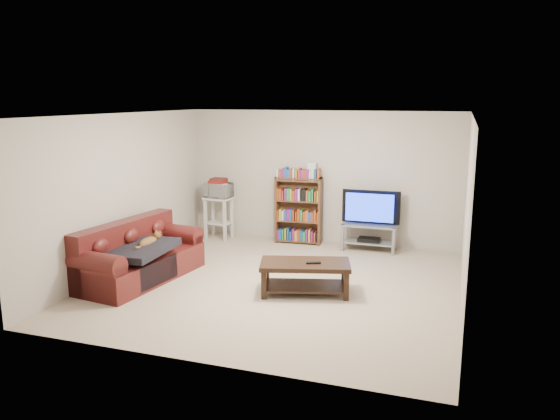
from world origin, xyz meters
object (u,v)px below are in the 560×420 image
at_px(tv_stand, 369,233).
at_px(bookshelf, 299,209).
at_px(coffee_table, 305,272).
at_px(sofa, 137,259).

height_order(tv_stand, bookshelf, bookshelf).
bearing_deg(tv_stand, coffee_table, -101.91).
bearing_deg(bookshelf, tv_stand, -7.35).
relative_size(coffee_table, bookshelf, 1.09).
height_order(sofa, bookshelf, bookshelf).
xyz_separation_m(sofa, coffee_table, (2.50, 0.21, 0.00)).
relative_size(sofa, coffee_table, 1.58).
height_order(coffee_table, tv_stand, tv_stand).
xyz_separation_m(sofa, tv_stand, (2.98, 2.61, 0.01)).
bearing_deg(coffee_table, tv_stand, 63.21).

